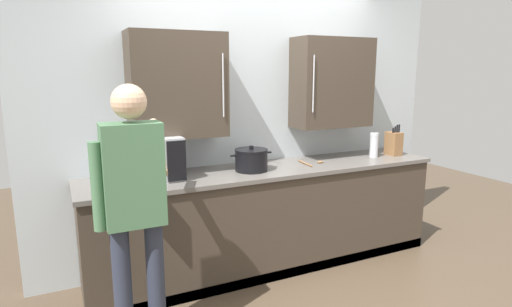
% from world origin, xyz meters
% --- Properties ---
extents(ground_plane, '(9.43, 9.43, 0.00)m').
position_xyz_m(ground_plane, '(0.00, 0.00, 0.00)').
color(ground_plane, '#4C3D2D').
extents(back_wall_tiled, '(3.98, 0.44, 2.66)m').
position_xyz_m(back_wall_tiled, '(-0.00, 1.07, 1.41)').
color(back_wall_tiled, '#B2BCC1').
rests_on(back_wall_tiled, ground_plane).
extents(counter_unit, '(3.19, 0.65, 0.91)m').
position_xyz_m(counter_unit, '(0.00, 0.76, 0.45)').
color(counter_unit, '#3D3328').
rests_on(counter_unit, ground_plane).
extents(microwave_oven, '(0.52, 0.71, 0.34)m').
position_xyz_m(microwave_oven, '(-1.06, 0.80, 1.08)').
color(microwave_oven, '#B7BABF').
rests_on(microwave_oven, counter_unit).
extents(thermos_flask, '(0.09, 0.09, 0.24)m').
position_xyz_m(thermos_flask, '(1.14, 0.73, 1.03)').
color(thermos_flask, '#B7BABF').
rests_on(thermos_flask, counter_unit).
extents(knife_block, '(0.11, 0.15, 0.31)m').
position_xyz_m(knife_block, '(1.39, 0.73, 1.03)').
color(knife_block, brown).
rests_on(knife_block, counter_unit).
extents(wooden_spoon, '(0.21, 0.25, 0.02)m').
position_xyz_m(wooden_spoon, '(0.44, 0.74, 0.92)').
color(wooden_spoon, brown).
rests_on(wooden_spoon, counter_unit).
extents(stock_pot, '(0.38, 0.28, 0.22)m').
position_xyz_m(stock_pot, '(-0.18, 0.74, 1.00)').
color(stock_pot, black).
rests_on(stock_pot, counter_unit).
extents(person_figure, '(0.49, 0.56, 1.67)m').
position_xyz_m(person_figure, '(-1.27, 0.05, 1.00)').
color(person_figure, '#282D3D').
rests_on(person_figure, ground_plane).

